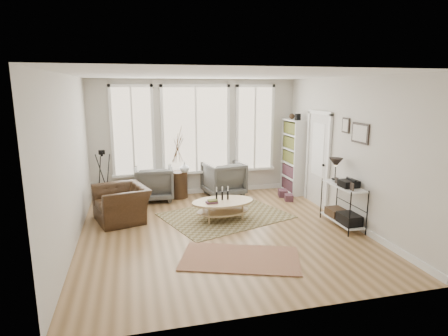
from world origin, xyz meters
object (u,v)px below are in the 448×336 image
object	(u,v)px
low_shelf	(343,201)
accent_chair	(122,204)
armchair_left	(154,183)
armchair_right	(223,179)
coffee_table	(223,205)
side_table	(178,163)
bookcase	(293,156)

from	to	relation	value
low_shelf	accent_chair	world-z (taller)	low_shelf
low_shelf	accent_chair	xyz separation A→B (m)	(-4.23, 1.37, -0.15)
low_shelf	armchair_left	distance (m)	4.42
armchair_right	accent_chair	distance (m)	2.81
coffee_table	armchair_right	bearing A→B (deg)	75.59
armchair_right	side_table	world-z (taller)	side_table
low_shelf	coffee_table	world-z (taller)	low_shelf
low_shelf	armchair_left	bearing A→B (deg)	142.21
armchair_right	coffee_table	bearing A→B (deg)	64.47
low_shelf	armchair_right	size ratio (longest dim) A/B	1.39
coffee_table	accent_chair	xyz separation A→B (m)	(-2.02, 0.46, 0.04)
armchair_left	side_table	distance (m)	0.77
bookcase	coffee_table	size ratio (longest dim) A/B	1.54
armchair_left	bookcase	bearing A→B (deg)	178.55
low_shelf	armchair_right	distance (m)	3.21
bookcase	armchair_left	size ratio (longest dim) A/B	2.25
side_table	accent_chair	bearing A→B (deg)	-134.38
armchair_right	accent_chair	xyz separation A→B (m)	(-2.48, -1.32, -0.07)
coffee_table	armchair_right	distance (m)	1.84
coffee_table	armchair_left	xyz separation A→B (m)	(-1.28, 1.79, 0.10)
coffee_table	armchair_right	size ratio (longest dim) A/B	1.43
armchair_left	accent_chair	size ratio (longest dim) A/B	0.83
armchair_left	armchair_right	distance (m)	1.74
armchair_left	armchair_right	world-z (taller)	armchair_right
accent_chair	side_table	bearing A→B (deg)	118.99
low_shelf	side_table	world-z (taller)	side_table
low_shelf	side_table	bearing A→B (deg)	136.40
armchair_left	side_table	world-z (taller)	side_table
low_shelf	armchair_right	xyz separation A→B (m)	(-1.75, 2.69, -0.08)
coffee_table	armchair_left	world-z (taller)	armchair_left
low_shelf	coffee_table	distance (m)	2.40
armchair_right	side_table	size ratio (longest dim) A/B	0.51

